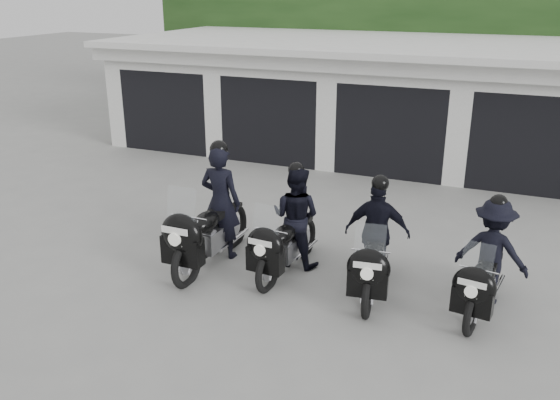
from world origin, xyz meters
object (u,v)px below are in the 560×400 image
at_px(police_bike_a, 211,217).
at_px(police_bike_d, 489,260).
at_px(police_bike_c, 376,242).
at_px(police_bike_b, 291,225).

height_order(police_bike_a, police_bike_d, police_bike_a).
distance_m(police_bike_a, police_bike_c, 2.69).
relative_size(police_bike_c, police_bike_d, 1.06).
relative_size(police_bike_a, police_bike_c, 1.16).
bearing_deg(police_bike_d, police_bike_b, -173.17).
xyz_separation_m(police_bike_b, police_bike_c, (1.41, -0.13, 0.00)).
bearing_deg(police_bike_c, police_bike_d, -5.67).
bearing_deg(police_bike_b, police_bike_a, -161.75).
distance_m(police_bike_b, police_bike_c, 1.42).
bearing_deg(police_bike_a, police_bike_d, 4.05).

